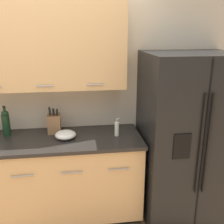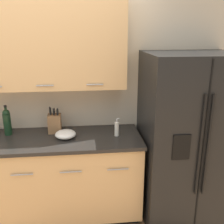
{
  "view_description": "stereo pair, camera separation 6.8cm",
  "coord_description": "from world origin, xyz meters",
  "px_view_note": "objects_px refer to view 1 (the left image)",
  "views": [
    {
      "loc": [
        0.53,
        -1.59,
        1.96
      ],
      "look_at": [
        0.86,
        0.88,
        1.17
      ],
      "focal_mm": 42.0,
      "sensor_mm": 36.0,
      "label": 1
    },
    {
      "loc": [
        0.59,
        -1.59,
        1.96
      ],
      "look_at": [
        0.86,
        0.88,
        1.17
      ],
      "focal_mm": 42.0,
      "sensor_mm": 36.0,
      "label": 2
    }
  ],
  "objects_px": {
    "soap_dispenser": "(117,129)",
    "knife_block": "(54,124)",
    "refrigerator": "(186,138)",
    "mixing_bowl": "(65,135)",
    "wine_bottle": "(6,122)"
  },
  "relations": [
    {
      "from": "knife_block",
      "to": "wine_bottle",
      "type": "bearing_deg",
      "value": -178.99
    },
    {
      "from": "refrigerator",
      "to": "knife_block",
      "type": "xyz_separation_m",
      "value": [
        -1.36,
        0.21,
        0.15
      ]
    },
    {
      "from": "wine_bottle",
      "to": "mixing_bowl",
      "type": "xyz_separation_m",
      "value": [
        0.59,
        -0.16,
        -0.1
      ]
    },
    {
      "from": "wine_bottle",
      "to": "soap_dispenser",
      "type": "height_order",
      "value": "wine_bottle"
    },
    {
      "from": "refrigerator",
      "to": "soap_dispenser",
      "type": "xyz_separation_m",
      "value": [
        -0.73,
        0.05,
        0.12
      ]
    },
    {
      "from": "knife_block",
      "to": "mixing_bowl",
      "type": "xyz_separation_m",
      "value": [
        0.12,
        -0.17,
        -0.06
      ]
    },
    {
      "from": "knife_block",
      "to": "mixing_bowl",
      "type": "bearing_deg",
      "value": -54.31
    },
    {
      "from": "refrigerator",
      "to": "mixing_bowl",
      "type": "height_order",
      "value": "refrigerator"
    },
    {
      "from": "refrigerator",
      "to": "soap_dispenser",
      "type": "bearing_deg",
      "value": 176.21
    },
    {
      "from": "refrigerator",
      "to": "knife_block",
      "type": "height_order",
      "value": "refrigerator"
    },
    {
      "from": "refrigerator",
      "to": "knife_block",
      "type": "distance_m",
      "value": 1.39
    },
    {
      "from": "knife_block",
      "to": "wine_bottle",
      "type": "xyz_separation_m",
      "value": [
        -0.47,
        -0.01,
        0.04
      ]
    },
    {
      "from": "knife_block",
      "to": "soap_dispenser",
      "type": "distance_m",
      "value": 0.66
    },
    {
      "from": "soap_dispenser",
      "to": "knife_block",
      "type": "bearing_deg",
      "value": 165.78
    },
    {
      "from": "refrigerator",
      "to": "wine_bottle",
      "type": "height_order",
      "value": "refrigerator"
    }
  ]
}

